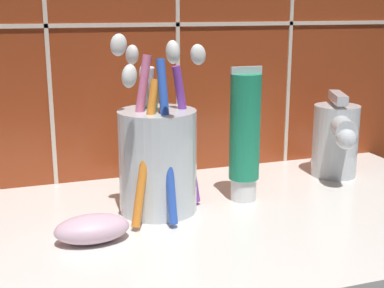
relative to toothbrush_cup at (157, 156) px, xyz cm
name	(u,v)px	position (x,y,z in cm)	size (l,w,h in cm)	color
sink_counter	(210,226)	(4.67, -3.84, -7.10)	(64.34, 34.11, 2.00)	silver
toothbrush_cup	(157,156)	(0.00, 0.00, 0.00)	(10.85, 12.73, 19.19)	silver
toothpaste_tube	(245,135)	(10.18, 0.02, 1.51)	(3.61, 3.44, 15.31)	white
sink_faucet	(336,138)	(25.07, 4.26, -0.94)	(6.53, 10.04, 10.92)	silver
soap_bar	(92,229)	(-8.03, -5.95, -4.79)	(7.08, 4.12, 2.63)	#DBB2C6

